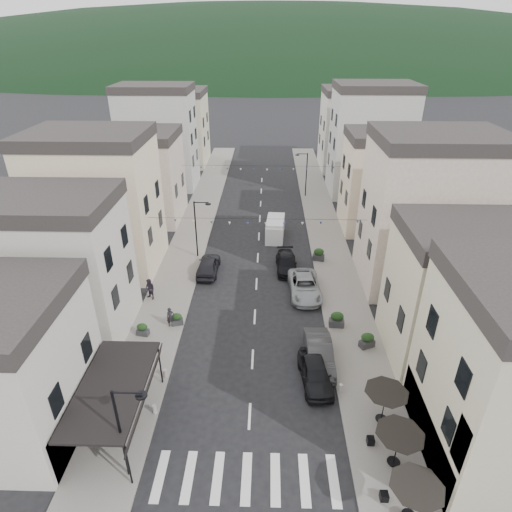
% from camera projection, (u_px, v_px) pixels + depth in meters
% --- Properties ---
extents(sidewalk_left, '(4.00, 76.00, 0.12)m').
position_uv_depth(sidewalk_left, '(193.00, 231.00, 48.71)').
color(sidewalk_left, slate).
rests_on(sidewalk_left, ground).
extents(sidewalk_right, '(4.00, 76.00, 0.12)m').
position_uv_depth(sidewalk_right, '(325.00, 233.00, 48.33)').
color(sidewalk_right, slate).
rests_on(sidewalk_right, ground).
extents(hill_backdrop, '(640.00, 360.00, 70.00)m').
position_uv_depth(hill_backdrop, '(268.00, 62.00, 284.66)').
color(hill_backdrop, black).
rests_on(hill_backdrop, ground).
extents(boutique_awning, '(3.77, 7.50, 3.28)m').
position_uv_depth(boutique_awning, '(117.00, 388.00, 23.47)').
color(boutique_awning, black).
rests_on(boutique_awning, ground).
extents(buildings_row_left, '(10.20, 54.16, 14.00)m').
position_uv_depth(buildings_row_left, '(139.00, 164.00, 51.08)').
color(buildings_row_left, beige).
rests_on(buildings_row_left, ground).
extents(buildings_row_right, '(10.20, 54.16, 14.50)m').
position_uv_depth(buildings_row_right, '(386.00, 168.00, 49.25)').
color(buildings_row_right, beige).
rests_on(buildings_row_right, ground).
extents(cafe_terrace, '(2.50, 8.10, 2.53)m').
position_uv_depth(cafe_terrace, '(399.00, 438.00, 21.52)').
color(cafe_terrace, black).
rests_on(cafe_terrace, ground).
extents(streetlamp_left_near, '(1.70, 0.56, 6.00)m').
position_uv_depth(streetlamp_left_near, '(125.00, 426.00, 20.51)').
color(streetlamp_left_near, black).
rests_on(streetlamp_left_near, ground).
extents(streetlamp_left_far, '(1.70, 0.56, 6.00)m').
position_uv_depth(streetlamp_left_far, '(198.00, 224.00, 41.66)').
color(streetlamp_left_far, black).
rests_on(streetlamp_left_far, ground).
extents(streetlamp_right_far, '(1.70, 0.56, 6.00)m').
position_uv_depth(streetlamp_right_far, '(305.00, 170.00, 57.23)').
color(streetlamp_right_far, black).
rests_on(streetlamp_right_far, ground).
extents(bollards, '(11.66, 10.26, 0.60)m').
position_uv_depth(bollards, '(249.00, 418.00, 25.00)').
color(bollards, gray).
rests_on(bollards, ground).
extents(bunting_near, '(19.00, 0.28, 0.62)m').
position_uv_depth(bunting_near, '(257.00, 222.00, 37.07)').
color(bunting_near, black).
rests_on(bunting_near, ground).
extents(bunting_far, '(19.00, 0.28, 0.62)m').
position_uv_depth(bunting_far, '(260.00, 169.00, 51.16)').
color(bunting_far, black).
rests_on(bunting_far, ground).
extents(parked_car_a, '(2.31, 4.73, 1.56)m').
position_uv_depth(parked_car_a, '(315.00, 373.00, 27.75)').
color(parked_car_a, black).
rests_on(parked_car_a, ground).
extents(parked_car_b, '(1.85, 5.02, 1.64)m').
position_uv_depth(parked_car_b, '(319.00, 353.00, 29.37)').
color(parked_car_b, '#323235').
rests_on(parked_car_b, ground).
extents(parked_car_c, '(2.86, 5.74, 1.56)m').
position_uv_depth(parked_car_c, '(305.00, 286.00, 37.04)').
color(parked_car_c, '#92969A').
rests_on(parked_car_c, ground).
extents(parked_car_d, '(2.08, 4.76, 1.36)m').
position_uv_depth(parked_car_d, '(286.00, 263.00, 40.88)').
color(parked_car_d, black).
rests_on(parked_car_d, ground).
extents(parked_car_e, '(2.00, 4.77, 1.61)m').
position_uv_depth(parked_car_e, '(208.00, 265.00, 40.26)').
color(parked_car_e, black).
rests_on(parked_car_e, ground).
extents(delivery_van, '(2.20, 4.84, 2.26)m').
position_uv_depth(delivery_van, '(275.00, 228.00, 46.99)').
color(delivery_van, silver).
rests_on(delivery_van, ground).
extents(pedestrian_a, '(0.70, 0.59, 1.63)m').
position_uv_depth(pedestrian_a, '(170.00, 317.00, 32.83)').
color(pedestrian_a, black).
rests_on(pedestrian_a, sidewalk_left).
extents(pedestrian_b, '(1.16, 1.10, 1.89)m').
position_uv_depth(pedestrian_b, '(150.00, 289.00, 36.07)').
color(pedestrian_b, '#241F29').
rests_on(pedestrian_b, sidewalk_left).
extents(planter_la, '(0.98, 0.66, 1.01)m').
position_uv_depth(planter_la, '(142.00, 329.00, 32.02)').
color(planter_la, '#2F2F31').
rests_on(planter_la, sidewalk_left).
extents(planter_lb, '(1.00, 0.70, 1.01)m').
position_uv_depth(planter_lb, '(177.00, 319.00, 33.16)').
color(planter_lb, '#2B2C2E').
rests_on(planter_lb, sidewalk_left).
extents(planter_ra, '(1.21, 0.97, 1.19)m').
position_uv_depth(planter_ra, '(367.00, 340.00, 30.78)').
color(planter_ra, '#2B2B2D').
rests_on(planter_ra, sidewalk_right).
extents(planter_rb, '(1.17, 0.69, 1.27)m').
position_uv_depth(planter_rb, '(337.00, 319.00, 32.91)').
color(planter_rb, '#303133').
rests_on(planter_rb, sidewalk_right).
extents(planter_rc, '(1.25, 0.84, 1.28)m').
position_uv_depth(planter_rc, '(319.00, 254.00, 42.31)').
color(planter_rc, '#2D2D30').
rests_on(planter_rc, sidewalk_right).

